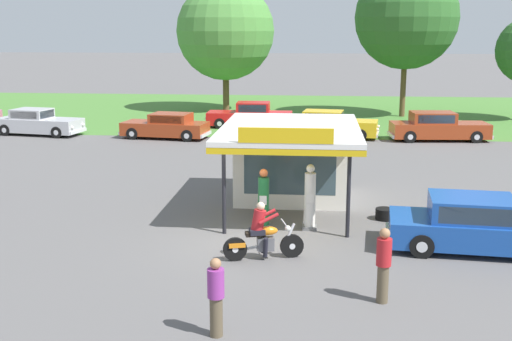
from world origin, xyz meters
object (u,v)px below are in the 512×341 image
spare_tire_stack (385,214)px  motorcycle_with_rider (262,236)px  parked_car_back_row_far_left (329,125)px  bystander_leaning_by_kiosk (384,263)px  bystander_admiring_sedan (216,295)px  parked_car_back_row_centre_left (38,123)px  parked_car_back_row_far_right (438,127)px  gas_pump_offside (310,200)px  parked_car_back_row_right (166,126)px  parked_car_back_row_centre (250,116)px  gas_pump_nearside (264,201)px

spare_tire_stack → motorcycle_with_rider: bearing=-132.1°
parked_car_back_row_far_left → bystander_leaning_by_kiosk: (0.83, -22.57, 0.22)m
bystander_admiring_sedan → motorcycle_with_rider: bearing=83.1°
parked_car_back_row_centre_left → parked_car_back_row_far_right: bearing=0.5°
parked_car_back_row_far_right → parked_car_back_row_centre_left: bearing=-179.5°
gas_pump_offside → spare_tire_stack: size_ratio=3.39×
parked_car_back_row_centre_left → bystander_admiring_sedan: 27.83m
parked_car_back_row_far_right → parked_car_back_row_right: 15.14m
motorcycle_with_rider → parked_car_back_row_right: size_ratio=0.42×
gas_pump_offside → parked_car_back_row_centre: (-3.98, 20.73, -0.23)m
gas_pump_nearside → spare_tire_stack: size_ratio=3.10×
parked_car_back_row_far_right → bystander_admiring_sedan: bystander_admiring_sedan is taller
gas_pump_nearside → bystander_admiring_sedan: (-0.34, -7.24, 0.02)m
gas_pump_nearside → parked_car_back_row_centre: size_ratio=0.34×
gas_pump_nearside → parked_car_back_row_centre_left: bearing=131.2°
gas_pump_nearside → parked_car_back_row_right: bearing=113.0°
gas_pump_nearside → parked_car_back_row_far_left: (2.29, 17.28, -0.15)m
gas_pump_offside → parked_car_back_row_far_right: (6.84, 16.88, -0.21)m
parked_car_back_row_far_left → bystander_leaning_by_kiosk: bystander_leaning_by_kiosk is taller
motorcycle_with_rider → parked_car_back_row_centre_left: (-14.79, 19.44, 0.03)m
parked_car_back_row_centre_left → parked_car_back_row_right: bearing=-3.8°
parked_car_back_row_centre → bystander_leaning_by_kiosk: 26.63m
parked_car_back_row_right → spare_tire_stack: bearing=-54.4°
gas_pump_nearside → parked_car_back_row_centre_left: gas_pump_nearside is taller
parked_car_back_row_centre_left → spare_tire_stack: size_ratio=8.93×
parked_car_back_row_far_right → spare_tire_stack: 16.26m
parked_car_back_row_centre → spare_tire_stack: parked_car_back_row_centre is taller
parked_car_back_row_centre_left → parked_car_back_row_centre: parked_car_back_row_centre is taller
gas_pump_nearside → parked_car_back_row_far_right: size_ratio=0.33×
parked_car_back_row_right → gas_pump_nearside: bearing=-67.0°
gas_pump_offside → spare_tire_stack: gas_pump_offside is taller
gas_pump_nearside → motorcycle_with_rider: size_ratio=0.87×
gas_pump_offside → parked_car_back_row_far_right: gas_pump_offside is taller
gas_pump_nearside → parked_car_back_row_centre: 20.89m
motorcycle_with_rider → parked_car_back_row_centre: (-2.76, 23.50, 0.05)m
spare_tire_stack → parked_car_back_row_right: bearing=125.6°
gas_pump_offside → bystander_leaning_by_kiosk: 5.55m
parked_car_back_row_centre → parked_car_back_row_right: (-4.30, -4.58, -0.04)m
motorcycle_with_rider → parked_car_back_row_far_right: bearing=67.7°
parked_car_back_row_far_left → spare_tire_stack: bearing=-84.5°
parked_car_back_row_right → parked_car_back_row_far_left: 9.22m
parked_car_back_row_right → spare_tire_stack: (10.68, -14.91, -0.48)m
parked_car_back_row_centre_left → bystander_leaning_by_kiosk: (17.71, -21.94, 0.24)m
parked_car_back_row_far_right → parked_car_back_row_right: bearing=-177.2°
parked_car_back_row_centre_left → parked_car_back_row_right: (7.74, -0.51, -0.02)m
spare_tire_stack → bystander_admiring_sedan: bearing=-116.2°
parked_car_back_row_right → spare_tire_stack: 18.35m
bystander_admiring_sedan → parked_car_back_row_centre_left: bearing=120.8°
gas_pump_nearside → bystander_leaning_by_kiosk: bearing=-59.4°
spare_tire_stack → parked_car_back_row_centre: bearing=108.1°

